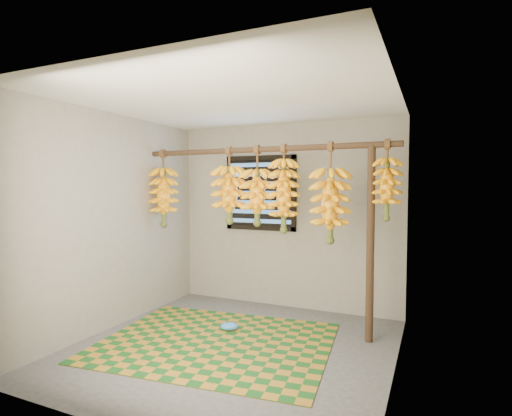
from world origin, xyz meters
The scene contains 16 objects.
floor centered at (0.00, 0.00, -0.01)m, with size 3.00×3.00×0.01m, color #464646.
ceiling centered at (0.00, 0.00, 2.40)m, with size 3.00×3.00×0.01m, color silver.
wall_back centered at (0.00, 1.50, 1.20)m, with size 3.00×0.01×2.40m, color gray.
wall_left centered at (-1.50, 0.00, 1.20)m, with size 0.01×3.00×2.40m, color gray.
wall_right centered at (1.50, 0.00, 1.20)m, with size 0.01×3.00×2.40m, color gray.
window centered at (-0.35, 1.48, 1.50)m, with size 1.00×0.04×1.00m.
hanging_pole centered at (0.00, 0.70, 2.00)m, with size 0.06×0.06×3.00m, color #46311C.
support_post centered at (1.20, 0.70, 1.00)m, with size 0.08×0.08×2.00m, color #46311C.
woven_mat centered at (-0.21, 0.04, 0.01)m, with size 2.27×1.82×0.01m, color #18511A.
plastic_bag centered at (-0.24, 0.38, 0.05)m, with size 0.20×0.15×0.08m, color #3C89E0.
banana_bunch_a centered at (-1.35, 0.70, 1.45)m, with size 0.33×0.33×0.96m.
banana_bunch_b centered at (-0.41, 0.70, 1.49)m, with size 0.40×0.40×0.89m.
banana_bunch_c centered at (-0.05, 0.70, 1.47)m, with size 0.36×0.36×0.90m.
banana_bunch_d centered at (0.27, 0.70, 1.49)m, with size 0.32×0.32×0.97m.
banana_bunch_e centered at (0.79, 0.70, 1.39)m, with size 0.39×0.39×1.05m.
banana_bunch_f centered at (1.35, 0.70, 1.56)m, with size 0.28×0.28×0.80m.
Camera 1 is at (1.79, -3.42, 1.58)m, focal length 28.00 mm.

